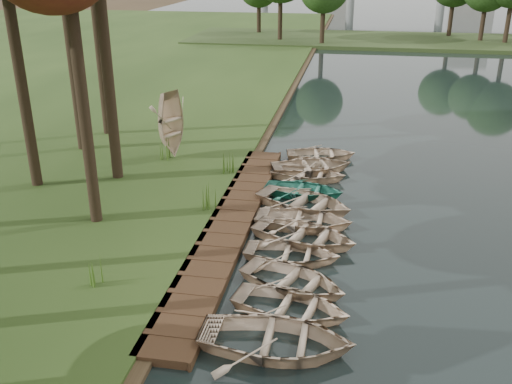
% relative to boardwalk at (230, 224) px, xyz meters
% --- Properties ---
extents(ground, '(300.00, 300.00, 0.00)m').
position_rel_boardwalk_xyz_m(ground, '(1.60, 0.00, -0.15)').
color(ground, '#3D2F1D').
extents(boardwalk, '(1.60, 16.00, 0.30)m').
position_rel_boardwalk_xyz_m(boardwalk, '(0.00, 0.00, 0.00)').
color(boardwalk, '#3B2616').
rests_on(boardwalk, ground).
extents(peninsula, '(50.00, 14.00, 0.45)m').
position_rel_boardwalk_xyz_m(peninsula, '(9.60, 50.00, 0.08)').
color(peninsula, '#2E401C').
rests_on(peninsula, ground).
extents(rowboat_0, '(4.01, 2.87, 0.83)m').
position_rel_boardwalk_xyz_m(rowboat_0, '(2.72, -6.84, 0.31)').
color(rowboat_0, '#CDB295').
rests_on(rowboat_0, water).
extents(rowboat_1, '(3.80, 3.06, 0.70)m').
position_rel_boardwalk_xyz_m(rowboat_1, '(2.88, -5.20, 0.25)').
color(rowboat_1, '#CDB295').
rests_on(rowboat_1, water).
extents(rowboat_2, '(4.05, 3.51, 0.70)m').
position_rel_boardwalk_xyz_m(rowboat_2, '(2.80, -3.85, 0.25)').
color(rowboat_2, '#CDB295').
rests_on(rowboat_2, water).
extents(rowboat_3, '(3.27, 2.40, 0.66)m').
position_rel_boardwalk_xyz_m(rowboat_3, '(2.55, -2.14, 0.23)').
color(rowboat_3, '#CDB295').
rests_on(rowboat_3, water).
extents(rowboat_4, '(4.39, 3.69, 0.78)m').
position_rel_boardwalk_xyz_m(rowboat_4, '(2.83, -0.83, 0.29)').
color(rowboat_4, '#CDB295').
rests_on(rowboat_4, water).
extents(rowboat_5, '(3.69, 2.69, 0.75)m').
position_rel_boardwalk_xyz_m(rowboat_5, '(2.68, 0.39, 0.27)').
color(rowboat_5, '#CDB295').
rests_on(rowboat_5, water).
extents(rowboat_6, '(4.72, 4.08, 0.82)m').
position_rel_boardwalk_xyz_m(rowboat_6, '(2.55, 2.01, 0.31)').
color(rowboat_6, '#CDB295').
rests_on(rowboat_6, water).
extents(rowboat_7, '(3.51, 2.67, 0.68)m').
position_rel_boardwalk_xyz_m(rowboat_7, '(2.40, 3.35, 0.24)').
color(rowboat_7, '#2E806A').
rests_on(rowboat_7, water).
extents(rowboat_8, '(3.58, 2.71, 0.70)m').
position_rel_boardwalk_xyz_m(rowboat_8, '(2.40, 5.29, 0.25)').
color(rowboat_8, '#CDB295').
rests_on(rowboat_8, water).
extents(rowboat_9, '(4.42, 3.75, 0.78)m').
position_rel_boardwalk_xyz_m(rowboat_9, '(2.50, 6.21, 0.29)').
color(rowboat_9, '#CDB295').
rests_on(rowboat_9, water).
extents(rowboat_10, '(3.74, 2.96, 0.70)m').
position_rel_boardwalk_xyz_m(rowboat_10, '(2.78, 8.11, 0.25)').
color(rowboat_10, '#CDB295').
rests_on(rowboat_10, water).
extents(stored_rowboat, '(3.93, 3.48, 0.67)m').
position_rel_boardwalk_xyz_m(stored_rowboat, '(-4.27, 6.47, 0.49)').
color(stored_rowboat, '#CDB295').
rests_on(stored_rowboat, bank).
extents(reeds_0, '(0.60, 0.60, 0.86)m').
position_rel_boardwalk_xyz_m(reeds_0, '(-2.92, -5.16, 0.58)').
color(reeds_0, '#3F661E').
rests_on(reeds_0, bank).
extents(reeds_1, '(0.60, 0.60, 1.02)m').
position_rel_boardwalk_xyz_m(reeds_1, '(-1.00, 0.94, 0.66)').
color(reeds_1, '#3F661E').
rests_on(reeds_1, bank).
extents(reeds_2, '(0.60, 0.60, 1.10)m').
position_rel_boardwalk_xyz_m(reeds_2, '(-4.55, 6.13, 0.70)').
color(reeds_2, '#3F661E').
rests_on(reeds_2, bank).
extents(reeds_3, '(0.60, 0.60, 0.94)m').
position_rel_boardwalk_xyz_m(reeds_3, '(-1.15, 4.84, 0.62)').
color(reeds_3, '#3F661E').
rests_on(reeds_3, bank).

